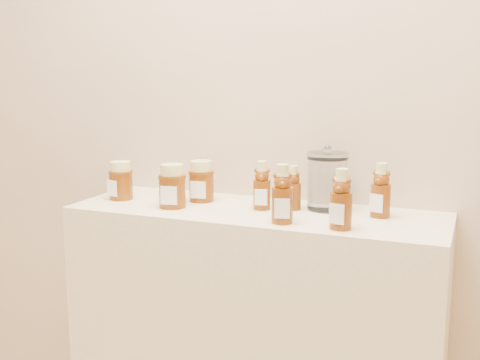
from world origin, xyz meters
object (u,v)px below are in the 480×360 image
at_px(bear_bottle_front_left, 282,190).
at_px(glass_canister, 327,179).
at_px(display_table, 255,341).
at_px(bear_bottle_back_left, 262,182).
at_px(honey_jar_left, 121,180).

bearing_deg(bear_bottle_front_left, glass_canister, 52.90).
bearing_deg(display_table, glass_canister, 24.53).
bearing_deg(bear_bottle_back_left, honey_jar_left, 170.59).
relative_size(bear_bottle_front_left, glass_canister, 0.98).
bearing_deg(honey_jar_left, glass_canister, 25.30).
bearing_deg(display_table, honey_jar_left, -177.83).
xyz_separation_m(bear_bottle_front_left, honey_jar_left, (-0.62, 0.10, -0.03)).
bearing_deg(bear_bottle_front_left, bear_bottle_back_left, 111.67).
height_order(bear_bottle_back_left, honey_jar_left, bear_bottle_back_left).
relative_size(bear_bottle_back_left, glass_canister, 0.88).
bearing_deg(bear_bottle_back_left, glass_canister, 7.06).
relative_size(honey_jar_left, glass_canister, 0.66).
height_order(bear_bottle_front_left, honey_jar_left, bear_bottle_front_left).
bearing_deg(glass_canister, bear_bottle_back_left, -159.11).
xyz_separation_m(display_table, bear_bottle_back_left, (0.01, 0.02, 0.54)).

